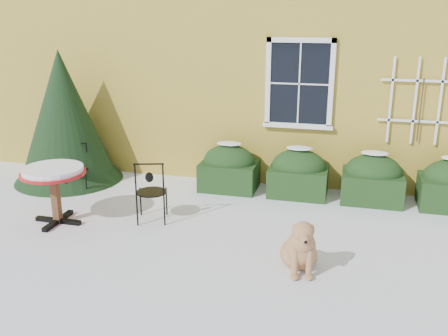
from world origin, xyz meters
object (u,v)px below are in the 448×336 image
(patio_chair_far, at_px, (77,168))
(dog, at_px, (300,249))
(patio_chair_near, at_px, (151,191))
(evergreen_shrub, at_px, (65,129))
(bistro_table, at_px, (53,177))

(patio_chair_far, height_order, dog, patio_chair_far)
(patio_chair_far, bearing_deg, patio_chair_near, -49.81)
(evergreen_shrub, distance_m, bistro_table, 2.23)
(patio_chair_near, relative_size, patio_chair_far, 1.17)
(patio_chair_near, bearing_deg, evergreen_shrub, -49.00)
(evergreen_shrub, xyz_separation_m, patio_chair_near, (2.42, -1.54, -0.52))
(patio_chair_near, bearing_deg, patio_chair_far, -44.83)
(patio_chair_far, xyz_separation_m, dog, (4.39, -2.07, -0.12))
(evergreen_shrub, distance_m, dog, 5.57)
(patio_chair_near, distance_m, patio_chair_far, 2.19)
(bistro_table, relative_size, dog, 1.14)
(evergreen_shrub, bearing_deg, patio_chair_near, -32.56)
(patio_chair_far, bearing_deg, evergreen_shrub, 112.96)
(evergreen_shrub, xyz_separation_m, dog, (4.89, -2.57, -0.72))
(dog, bearing_deg, bistro_table, 157.30)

